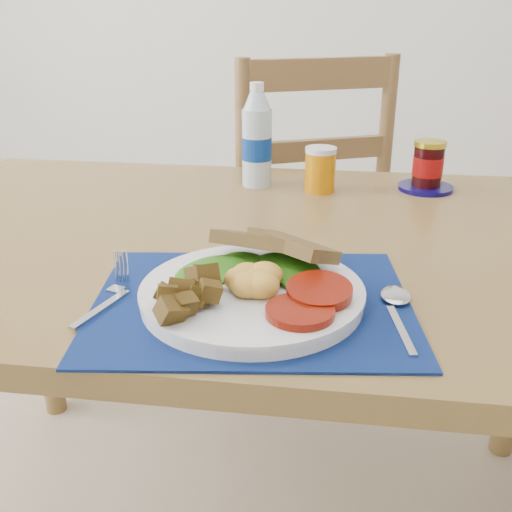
{
  "coord_description": "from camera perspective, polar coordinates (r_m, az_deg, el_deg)",
  "views": [
    {
      "loc": [
        0.16,
        -0.78,
        1.13
      ],
      "look_at": [
        0.05,
        -0.02,
        0.8
      ],
      "focal_mm": 42.0,
      "sensor_mm": 36.0,
      "label": 1
    }
  ],
  "objects": [
    {
      "name": "table",
      "position": [
        1.1,
        -1.02,
        -1.84
      ],
      "size": [
        1.4,
        0.9,
        0.75
      ],
      "color": "brown",
      "rests_on": "ground"
    },
    {
      "name": "water_bottle",
      "position": [
        1.33,
        0.08,
        10.87
      ],
      "size": [
        0.07,
        0.07,
        0.22
      ],
      "color": "#ADBFCC",
      "rests_on": "table"
    },
    {
      "name": "spoon",
      "position": [
        0.82,
        13.3,
        -4.7
      ],
      "size": [
        0.04,
        0.18,
        0.01
      ],
      "rotation": [
        0.0,
        0.0,
        0.16
      ],
      "color": "#B2B5BA",
      "rests_on": "placemat"
    },
    {
      "name": "juice_glass",
      "position": [
        1.3,
        6.13,
        8.07
      ],
      "size": [
        0.06,
        0.06,
        0.09
      ],
      "primitive_type": "cylinder",
      "color": "#BD6D05",
      "rests_on": "table"
    },
    {
      "name": "fork",
      "position": [
        0.85,
        -13.68,
        -3.75
      ],
      "size": [
        0.04,
        0.16,
        0.0
      ],
      "rotation": [
        0.0,
        0.0,
        -0.3
      ],
      "color": "#B2B5BA",
      "rests_on": "placemat"
    },
    {
      "name": "jam_on_saucer",
      "position": [
        1.36,
        16.03,
        8.02
      ],
      "size": [
        0.12,
        0.12,
        0.11
      ],
      "color": "#080449",
      "rests_on": "table"
    },
    {
      "name": "breakfast_plate",
      "position": [
        0.81,
        -0.85,
        -3.11
      ],
      "size": [
        0.3,
        0.3,
        0.07
      ],
      "rotation": [
        0.0,
        0.0,
        -0.38
      ],
      "color": "silver",
      "rests_on": "placemat"
    },
    {
      "name": "chair_far",
      "position": [
        1.75,
        4.09,
        5.77
      ],
      "size": [
        0.59,
        0.58,
        1.22
      ],
      "rotation": [
        0.0,
        0.0,
        3.55
      ],
      "color": "#56341F",
      "rests_on": "ground"
    },
    {
      "name": "placemat",
      "position": [
        0.82,
        -0.39,
        -4.43
      ],
      "size": [
        0.47,
        0.39,
        0.0
      ],
      "primitive_type": "cube",
      "rotation": [
        0.0,
        0.0,
        0.12
      ],
      "color": "black",
      "rests_on": "table"
    }
  ]
}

